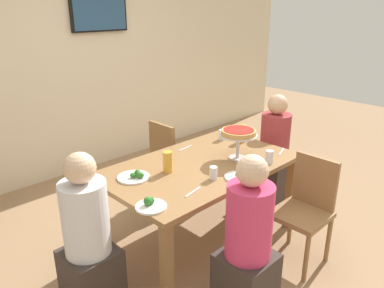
{
  "coord_description": "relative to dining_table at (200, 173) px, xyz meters",
  "views": [
    {
      "loc": [
        -2.06,
        -2.0,
        1.98
      ],
      "look_at": [
        0.0,
        0.1,
        0.89
      ],
      "focal_mm": 35.28,
      "sensor_mm": 36.0,
      "label": 1
    }
  ],
  "objects": [
    {
      "name": "cutlery_fork_near",
      "position": [
        0.16,
        0.35,
        0.09
      ],
      "size": [
        0.18,
        0.03,
        0.0
      ],
      "primitive_type": "cube",
      "rotation": [
        0.0,
        0.0,
        3.25
      ],
      "color": "silver",
      "rests_on": "dining_table"
    },
    {
      "name": "chair_near_right",
      "position": [
        0.43,
        -0.76,
        -0.17
      ],
      "size": [
        0.4,
        0.4,
        0.87
      ],
      "rotation": [
        0.0,
        0.0,
        1.57
      ],
      "color": "olive",
      "rests_on": "ground_plane"
    },
    {
      "name": "cutlery_knife_near",
      "position": [
        -0.4,
        -0.31,
        0.09
      ],
      "size": [
        0.18,
        0.05,
        0.0
      ],
      "primitive_type": "cube",
      "rotation": [
        0.0,
        0.0,
        0.18
      ],
      "color": "silver",
      "rests_on": "dining_table"
    },
    {
      "name": "chair_far_right",
      "position": [
        0.33,
        0.76,
        -0.17
      ],
      "size": [
        0.4,
        0.4,
        0.87
      ],
      "rotation": [
        0.0,
        0.0,
        -1.57
      ],
      "color": "olive",
      "rests_on": "ground_plane"
    },
    {
      "name": "dining_table",
      "position": [
        0.0,
        0.0,
        0.0
      ],
      "size": [
        1.62,
        0.98,
        0.74
      ],
      "color": "olive",
      "rests_on": "ground_plane"
    },
    {
      "name": "cutlery_fork_far",
      "position": [
        0.72,
        -0.32,
        0.09
      ],
      "size": [
        0.17,
        0.08,
        0.0
      ],
      "primitive_type": "cube",
      "rotation": [
        0.0,
        0.0,
        0.37
      ],
      "color": "silver",
      "rests_on": "dining_table"
    },
    {
      "name": "diner_head_west",
      "position": [
        -1.08,
        -0.03,
        -0.16
      ],
      "size": [
        0.34,
        0.34,
        1.15
      ],
      "color": "#382D28",
      "rests_on": "ground_plane"
    },
    {
      "name": "deep_dish_pizza_stand",
      "position": [
        0.31,
        -0.14,
        0.3
      ],
      "size": [
        0.32,
        0.32,
        0.26
      ],
      "color": "silver",
      "rests_on": "dining_table"
    },
    {
      "name": "salad_plate_spare",
      "position": [
        -0.74,
        -0.27,
        0.1
      ],
      "size": [
        0.21,
        0.21,
        0.07
      ],
      "color": "white",
      "rests_on": "dining_table"
    },
    {
      "name": "diner_head_east",
      "position": [
        1.1,
        -0.0,
        -0.16
      ],
      "size": [
        0.34,
        0.34,
        1.15
      ],
      "rotation": [
        0.0,
        0.0,
        3.14
      ],
      "color": "#382D28",
      "rests_on": "ground_plane"
    },
    {
      "name": "water_glass_clear_near",
      "position": [
        -0.14,
        -0.27,
        0.14
      ],
      "size": [
        0.06,
        0.06,
        0.1
      ],
      "primitive_type": "cylinder",
      "color": "white",
      "rests_on": "dining_table"
    },
    {
      "name": "beer_glass_amber_short",
      "position": [
        0.68,
        0.1,
        0.17
      ],
      "size": [
        0.07,
        0.07,
        0.16
      ],
      "primitive_type": "cylinder",
      "color": "gold",
      "rests_on": "dining_table"
    },
    {
      "name": "salad_plate_near_diner",
      "position": [
        -0.55,
        0.16,
        0.1
      ],
      "size": [
        0.25,
        0.25,
        0.06
      ],
      "color": "white",
      "rests_on": "dining_table"
    },
    {
      "name": "television",
      "position": [
        0.45,
        2.11,
        1.24
      ],
      "size": [
        0.73,
        0.05,
        0.43
      ],
      "color": "black"
    },
    {
      "name": "ground_plane",
      "position": [
        0.0,
        0.0,
        -0.65
      ],
      "size": [
        12.0,
        12.0,
        0.0
      ],
      "primitive_type": "plane",
      "color": "#9E7A56"
    },
    {
      "name": "cutlery_knife_far",
      "position": [
        0.73,
        0.38,
        0.09
      ],
      "size": [
        0.18,
        0.03,
        0.0
      ],
      "primitive_type": "cube",
      "rotation": [
        0.0,
        0.0,
        3.23
      ],
      "color": "silver",
      "rests_on": "dining_table"
    },
    {
      "name": "water_glass_clear_far",
      "position": [
        0.42,
        -0.39,
        0.14
      ],
      "size": [
        0.07,
        0.07,
        0.11
      ],
      "primitive_type": "cylinder",
      "color": "white",
      "rests_on": "dining_table"
    },
    {
      "name": "diner_near_left",
      "position": [
        -0.37,
        -0.79,
        -0.16
      ],
      "size": [
        0.34,
        0.34,
        1.15
      ],
      "rotation": [
        0.0,
        0.0,
        1.57
      ],
      "color": "#382D28",
      "rests_on": "ground_plane"
    },
    {
      "name": "water_glass_clear_spare",
      "position": [
        0.58,
        0.27,
        0.14
      ],
      "size": [
        0.07,
        0.07,
        0.1
      ],
      "primitive_type": "cylinder",
      "color": "white",
      "rests_on": "dining_table"
    },
    {
      "name": "salad_plate_far_diner",
      "position": [
        0.01,
        -0.39,
        0.1
      ],
      "size": [
        0.22,
        0.22,
        0.06
      ],
      "color": "white",
      "rests_on": "dining_table"
    },
    {
      "name": "rear_partition",
      "position": [
        0.0,
        2.2,
        0.75
      ],
      "size": [
        8.0,
        0.12,
        2.8
      ],
      "primitive_type": "cube",
      "color": "beige",
      "rests_on": "ground_plane"
    },
    {
      "name": "beer_glass_amber_tall",
      "position": [
        -0.29,
        0.07,
        0.17
      ],
      "size": [
        0.08,
        0.08,
        0.17
      ],
      "primitive_type": "cylinder",
      "color": "gold",
      "rests_on": "dining_table"
    }
  ]
}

